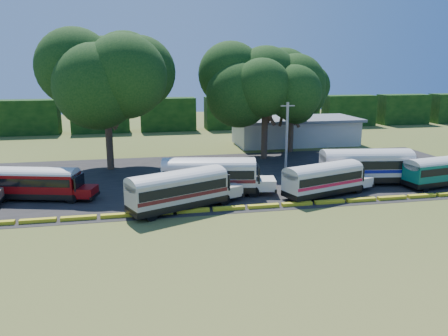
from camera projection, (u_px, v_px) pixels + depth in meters
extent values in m
plane|color=#42551C|center=(213.00, 215.00, 35.15)|extent=(160.00, 160.00, 0.00)
cube|color=black|center=(203.00, 178.00, 46.79)|extent=(64.00, 24.00, 0.02)
cube|color=gold|center=(38.00, 221.00, 33.48)|extent=(2.70, 0.45, 0.30)
cube|color=gold|center=(79.00, 218.00, 34.05)|extent=(2.70, 0.45, 0.30)
cube|color=gold|center=(118.00, 216.00, 34.63)|extent=(2.70, 0.45, 0.30)
cube|color=gold|center=(156.00, 213.00, 35.21)|extent=(2.70, 0.45, 0.30)
cube|color=gold|center=(193.00, 211.00, 35.78)|extent=(2.70, 0.45, 0.30)
cube|color=gold|center=(229.00, 208.00, 36.36)|extent=(2.70, 0.45, 0.30)
cube|color=gold|center=(263.00, 206.00, 36.93)|extent=(2.70, 0.45, 0.30)
cube|color=gold|center=(297.00, 204.00, 37.51)|extent=(2.70, 0.45, 0.30)
cube|color=gold|center=(330.00, 202.00, 38.09)|extent=(2.70, 0.45, 0.30)
cube|color=gold|center=(361.00, 200.00, 38.66)|extent=(2.70, 0.45, 0.30)
cube|color=gold|center=(392.00, 198.00, 39.24)|extent=(2.70, 0.45, 0.30)
cube|color=gold|center=(421.00, 196.00, 39.81)|extent=(2.70, 0.45, 0.30)
cube|color=#BBB5AB|center=(295.00, 132.00, 66.82)|extent=(18.00, 8.00, 3.60)
cube|color=slate|center=(295.00, 119.00, 66.36)|extent=(19.00, 9.00, 0.40)
cube|color=black|center=(29.00, 117.00, 75.66)|extent=(10.00, 4.00, 6.00)
cube|color=black|center=(101.00, 116.00, 77.96)|extent=(10.00, 4.00, 6.00)
cube|color=black|center=(168.00, 114.00, 80.27)|extent=(10.00, 4.00, 6.00)
cube|color=black|center=(232.00, 113.00, 82.57)|extent=(10.00, 4.00, 6.00)
cube|color=black|center=(292.00, 112.00, 84.87)|extent=(10.00, 4.00, 6.00)
cube|color=black|center=(349.00, 110.00, 87.18)|extent=(10.00, 4.00, 6.00)
cube|color=black|center=(403.00, 109.00, 89.48)|extent=(10.00, 4.00, 6.00)
cube|color=black|center=(2.00, 199.00, 37.52)|extent=(0.24, 2.47, 0.30)
cylinder|color=black|center=(71.00, 199.00, 37.96)|extent=(0.93, 0.48, 0.90)
cylinder|color=black|center=(80.00, 193.00, 39.83)|extent=(0.93, 0.48, 0.90)
cylinder|color=black|center=(4.00, 197.00, 38.34)|extent=(0.93, 0.48, 0.90)
cylinder|color=black|center=(15.00, 191.00, 40.21)|extent=(0.93, 0.48, 0.90)
cube|color=black|center=(37.00, 193.00, 39.08)|extent=(7.70, 4.08, 0.49)
cube|color=maroon|center=(36.00, 182.00, 38.84)|extent=(7.70, 4.08, 1.64)
cube|color=black|center=(36.00, 180.00, 38.79)|extent=(7.42, 4.05, 0.69)
ellipsoid|color=beige|center=(35.00, 173.00, 38.65)|extent=(7.70, 4.08, 1.01)
cube|color=maroon|center=(86.00, 191.00, 38.74)|extent=(2.07, 2.33, 0.85)
cube|color=black|center=(79.00, 182.00, 38.58)|extent=(0.67, 2.03, 1.23)
cube|color=black|center=(95.00, 195.00, 38.78)|extent=(0.73, 2.17, 0.27)
cylinder|color=black|center=(224.00, 200.00, 37.56)|extent=(1.04, 0.66, 1.01)
cylinder|color=black|center=(211.00, 194.00, 39.29)|extent=(1.04, 0.66, 1.01)
cylinder|color=black|center=(151.00, 215.00, 33.72)|extent=(1.04, 0.66, 1.01)
cylinder|color=black|center=(140.00, 208.00, 35.46)|extent=(1.04, 0.66, 1.01)
cube|color=black|center=(178.00, 203.00, 36.19)|extent=(8.64, 5.64, 0.56)
cube|color=#BCB2A4|center=(178.00, 189.00, 35.91)|extent=(8.64, 5.64, 1.86)
cube|color=black|center=(177.00, 186.00, 35.86)|extent=(8.36, 5.56, 0.78)
cube|color=#551616|center=(178.00, 193.00, 36.00)|extent=(8.58, 5.64, 0.30)
ellipsoid|color=beige|center=(177.00, 178.00, 35.70)|extent=(8.64, 5.64, 1.14)
cube|color=#BCB2A4|center=(228.00, 190.00, 38.94)|extent=(2.56, 2.77, 0.96)
cube|color=black|center=(222.00, 180.00, 38.36)|extent=(1.07, 2.20, 1.39)
cube|color=black|center=(235.00, 192.00, 39.51)|extent=(1.16, 2.35, 0.30)
cube|color=black|center=(132.00, 213.00, 33.93)|extent=(1.16, 2.35, 0.30)
cylinder|color=black|center=(253.00, 192.00, 39.79)|extent=(1.08, 0.47, 1.05)
cylinder|color=black|center=(251.00, 185.00, 41.96)|extent=(1.08, 0.47, 1.05)
cylinder|color=black|center=(175.00, 192.00, 39.65)|extent=(1.08, 0.47, 1.05)
cylinder|color=black|center=(178.00, 186.00, 41.82)|extent=(1.08, 0.47, 1.05)
cube|color=black|center=(209.00, 187.00, 40.76)|extent=(8.90, 4.09, 0.57)
cube|color=silver|center=(209.00, 174.00, 40.48)|extent=(8.90, 4.09, 1.91)
cube|color=black|center=(209.00, 172.00, 40.42)|extent=(8.57, 4.09, 0.80)
cube|color=maroon|center=(209.00, 178.00, 40.56)|extent=(8.82, 4.12, 0.31)
ellipsoid|color=beige|center=(209.00, 164.00, 40.26)|extent=(8.90, 4.09, 1.18)
cube|color=silver|center=(265.00, 184.00, 40.79)|extent=(2.26, 2.60, 0.99)
cube|color=black|center=(258.00, 173.00, 40.54)|extent=(0.58, 2.39, 1.43)
cube|color=black|center=(274.00, 188.00, 40.91)|extent=(0.64, 2.55, 0.31)
cube|color=black|center=(164.00, 188.00, 40.70)|extent=(0.64, 2.55, 0.31)
cylinder|color=black|center=(359.00, 189.00, 40.99)|extent=(0.97, 0.54, 0.93)
cylinder|color=black|center=(344.00, 184.00, 42.68)|extent=(0.97, 0.54, 0.93)
cylinder|color=black|center=(306.00, 199.00, 37.97)|extent=(0.97, 0.54, 0.93)
cylinder|color=black|center=(292.00, 193.00, 39.66)|extent=(0.97, 0.54, 0.93)
cube|color=black|center=(322.00, 190.00, 40.07)|extent=(8.00, 4.58, 0.51)
cube|color=silver|center=(323.00, 178.00, 39.82)|extent=(8.00, 4.58, 1.71)
cube|color=black|center=(323.00, 176.00, 39.77)|extent=(7.72, 4.53, 0.72)
cube|color=red|center=(323.00, 182.00, 39.90)|extent=(7.93, 4.59, 0.28)
ellipsoid|color=beige|center=(323.00, 169.00, 39.62)|extent=(8.00, 4.58, 1.05)
cube|color=silver|center=(359.00, 181.00, 42.23)|extent=(2.23, 2.47, 0.89)
cube|color=black|center=(355.00, 172.00, 41.74)|extent=(0.79, 2.08, 1.28)
cube|color=black|center=(365.00, 183.00, 42.69)|extent=(0.86, 2.23, 0.28)
cube|color=black|center=(289.00, 197.00, 38.29)|extent=(0.86, 2.23, 0.28)
cylinder|color=black|center=(411.00, 181.00, 43.42)|extent=(1.12, 0.46, 1.09)
cylinder|color=black|center=(400.00, 175.00, 45.68)|extent=(1.12, 0.46, 1.09)
cylinder|color=black|center=(338.00, 182.00, 43.02)|extent=(1.12, 0.46, 1.09)
cylinder|color=black|center=(331.00, 176.00, 45.28)|extent=(1.12, 0.46, 1.09)
cube|color=black|center=(365.00, 177.00, 44.28)|extent=(9.21, 3.96, 0.60)
cube|color=silver|center=(366.00, 165.00, 43.99)|extent=(9.21, 3.96, 1.99)
cube|color=black|center=(366.00, 163.00, 43.93)|extent=(8.86, 3.97, 0.84)
cube|color=navy|center=(366.00, 169.00, 44.08)|extent=(9.12, 3.99, 0.33)
ellipsoid|color=beige|center=(367.00, 155.00, 43.76)|extent=(9.21, 3.96, 1.22)
cube|color=silver|center=(417.00, 173.00, 44.50)|extent=(2.28, 2.64, 1.03)
cube|color=black|center=(412.00, 163.00, 44.22)|extent=(0.52, 2.50, 1.49)
cube|color=black|center=(426.00, 177.00, 44.65)|extent=(0.57, 2.66, 0.33)
cube|color=black|center=(322.00, 179.00, 44.07)|extent=(0.57, 2.66, 0.33)
cylinder|color=black|center=(426.00, 187.00, 41.57)|extent=(0.93, 0.40, 0.90)
cylinder|color=black|center=(411.00, 182.00, 43.32)|extent=(0.93, 0.40, 0.90)
cube|color=black|center=(439.00, 181.00, 43.33)|extent=(7.67, 3.47, 0.50)
cube|color=#0C6956|center=(440.00, 170.00, 43.08)|extent=(7.67, 3.47, 1.65)
cube|color=black|center=(440.00, 168.00, 43.04)|extent=(7.39, 3.47, 0.69)
ellipsoid|color=beige|center=(441.00, 162.00, 42.89)|extent=(7.67, 3.47, 1.01)
cube|color=black|center=(410.00, 185.00, 42.07)|extent=(0.53, 2.21, 0.27)
cylinder|color=#382A1C|center=(109.00, 138.00, 49.89)|extent=(0.80, 0.80, 7.34)
cylinder|color=#382A1C|center=(119.00, 110.00, 49.83)|extent=(1.33, 2.66, 4.19)
cylinder|color=#382A1C|center=(99.00, 110.00, 49.78)|extent=(2.06, 2.33, 4.19)
cylinder|color=#382A1C|center=(105.00, 112.00, 47.91)|extent=(2.71, 0.90, 4.19)
ellipsoid|color=black|center=(105.00, 75.00, 48.28)|extent=(11.52, 11.52, 8.45)
cylinder|color=#382A1C|center=(264.00, 132.00, 55.88)|extent=(0.80, 0.80, 6.85)
cylinder|color=#382A1C|center=(273.00, 109.00, 55.87)|extent=(1.28, 2.52, 3.93)
cylinder|color=#382A1C|center=(256.00, 109.00, 55.82)|extent=(1.96, 2.22, 3.93)
cylinder|color=#382A1C|center=(266.00, 110.00, 53.95)|extent=(2.56, 0.87, 3.93)
ellipsoid|color=black|center=(266.00, 80.00, 54.37)|extent=(11.33, 11.33, 8.31)
cylinder|color=#382A1C|center=(291.00, 132.00, 60.45)|extent=(0.80, 0.80, 5.53)
cylinder|color=#382A1C|center=(299.00, 114.00, 60.57)|extent=(1.14, 2.13, 3.22)
cylinder|color=#382A1C|center=(282.00, 114.00, 60.52)|extent=(1.69, 1.90, 3.22)
cylinder|color=#382A1C|center=(293.00, 116.00, 58.64)|extent=(2.15, 0.80, 3.22)
ellipsoid|color=black|center=(292.00, 92.00, 59.21)|extent=(8.04, 8.04, 5.90)
cylinder|color=gray|center=(287.00, 137.00, 49.11)|extent=(0.30, 0.30, 7.79)
cube|color=gray|center=(288.00, 106.00, 48.31)|extent=(1.60, 0.12, 0.12)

